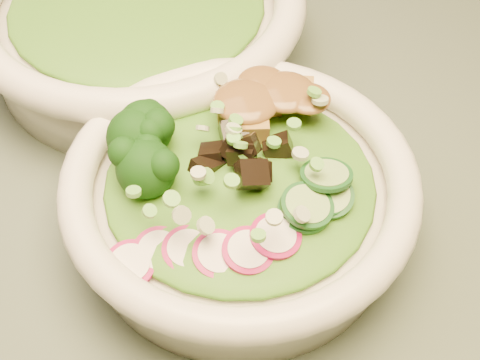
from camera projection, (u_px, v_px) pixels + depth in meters
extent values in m
cube|color=#475446|center=(473.00, 256.00, 0.50)|extent=(1.20, 0.80, 0.03)
cylinder|color=white|center=(240.00, 208.00, 0.48)|extent=(0.22, 0.22, 0.05)
torus|color=white|center=(240.00, 180.00, 0.46)|extent=(0.25, 0.25, 0.02)
cylinder|color=white|center=(141.00, 36.00, 0.61)|extent=(0.26, 0.26, 0.06)
torus|color=white|center=(136.00, 1.00, 0.58)|extent=(0.30, 0.30, 0.03)
ellipsoid|color=#2F6315|center=(240.00, 179.00, 0.46)|extent=(0.19, 0.19, 0.02)
ellipsoid|color=#2F6315|center=(137.00, 2.00, 0.58)|extent=(0.20, 0.20, 0.02)
ellipsoid|color=brown|center=(264.00, 99.00, 0.48)|extent=(0.06, 0.05, 0.01)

